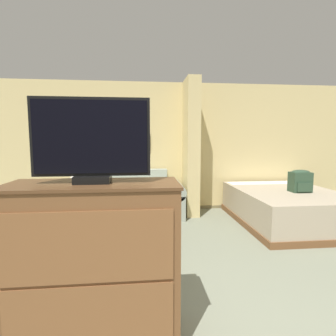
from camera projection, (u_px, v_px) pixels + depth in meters
wall_back at (181, 147)px, 5.45m from camera, size 7.32×0.16×2.60m
wall_partition_pillar at (191, 148)px, 5.07m from camera, size 0.24×0.67×2.60m
couch at (136, 199)px, 4.97m from camera, size 1.82×0.84×0.87m
coffee_table at (140, 211)px, 4.07m from camera, size 0.63×0.53×0.39m
side_table at (79, 192)px, 4.83m from camera, size 0.44×0.44×0.59m
table_lamp at (79, 173)px, 4.79m from camera, size 0.30×0.30×0.38m
tv_dresser at (95, 264)px, 1.85m from camera, size 1.18×0.48×1.16m
tv at (92, 141)px, 1.76m from camera, size 0.78×0.16×0.57m
bed at (286, 206)px, 4.58m from camera, size 1.66×2.12×0.58m
backpack at (300, 180)px, 4.39m from camera, size 0.32×0.25×0.37m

